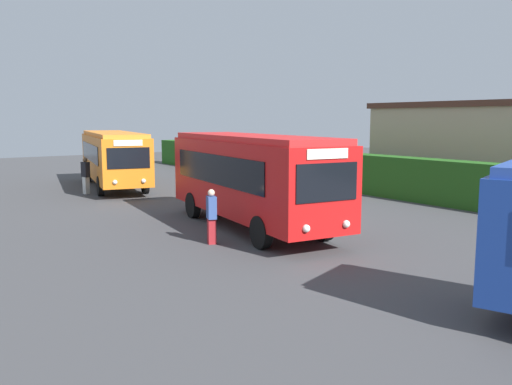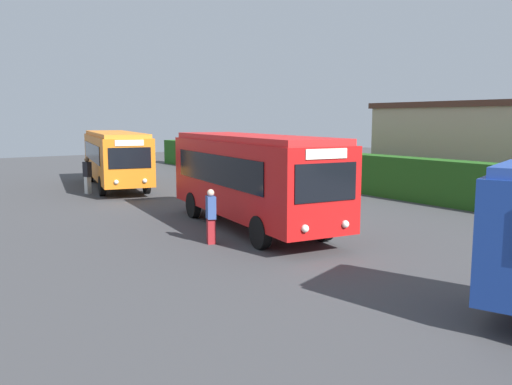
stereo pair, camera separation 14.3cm
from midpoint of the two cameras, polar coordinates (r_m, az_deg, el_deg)
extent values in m
plane|color=#424244|center=(19.92, 2.38, -3.24)|extent=(82.57, 82.57, 0.00)
cube|color=orange|center=(30.87, -14.74, 3.73)|extent=(10.56, 4.65, 2.35)
cube|color=orange|center=(30.81, -14.83, 6.10)|extent=(10.21, 4.40, 0.20)
cube|color=black|center=(31.33, -12.60, 4.38)|extent=(7.82, 1.82, 0.94)
cube|color=black|center=(31.01, -17.10, 4.18)|extent=(7.82, 1.82, 0.94)
cube|color=black|center=(25.76, -13.23, 3.62)|extent=(0.48, 1.95, 0.99)
cube|color=silver|center=(25.72, -13.28, 5.21)|extent=(0.34, 1.31, 0.28)
cylinder|color=black|center=(28.03, -11.53, 0.91)|extent=(1.04, 0.50, 1.00)
cylinder|color=black|center=(27.70, -16.06, 0.67)|extent=(1.04, 0.50, 1.00)
cylinder|color=black|center=(34.27, -13.54, 2.11)|extent=(1.04, 0.50, 1.00)
cylinder|color=black|center=(34.01, -17.25, 1.92)|extent=(1.04, 0.50, 1.00)
sphere|color=silver|center=(25.96, -11.69, 1.24)|extent=(0.22, 0.22, 0.22)
sphere|color=silver|center=(25.75, -14.61, 1.09)|extent=(0.22, 0.22, 0.22)
cube|color=red|center=(18.63, -0.29, 1.66)|extent=(9.37, 3.69, 2.54)
cube|color=red|center=(18.53, -0.29, 5.87)|extent=(9.07, 3.46, 0.20)
cube|color=black|center=(19.45, 2.57, 2.82)|extent=(7.05, 1.02, 1.02)
cube|color=black|center=(18.35, -4.17, 2.50)|extent=(7.05, 1.02, 1.02)
cube|color=black|center=(14.69, 7.81, 1.08)|extent=(0.32, 1.99, 1.07)
cube|color=silver|center=(14.62, 7.87, 4.14)|extent=(0.23, 1.34, 0.28)
cylinder|color=black|center=(17.00, 7.44, -3.52)|extent=(1.03, 0.42, 1.00)
cylinder|color=black|center=(15.85, 0.72, -4.29)|extent=(1.03, 0.42, 1.00)
cylinder|color=black|center=(21.81, -1.01, -0.91)|extent=(1.03, 0.42, 1.00)
cylinder|color=black|center=(20.93, -6.55, -1.34)|extent=(1.03, 0.42, 1.00)
sphere|color=silver|center=(15.26, 9.83, -3.36)|extent=(0.22, 0.22, 0.22)
sphere|color=silver|center=(14.51, 5.57, -3.87)|extent=(0.22, 0.22, 0.22)
cube|color=silver|center=(28.76, -17.47, 0.75)|extent=(0.34, 0.30, 0.88)
cube|color=black|center=(28.67, -17.54, 2.39)|extent=(0.50, 0.36, 0.77)
sphere|color=brown|center=(28.63, -17.58, 3.39)|extent=(0.24, 0.24, 0.24)
cube|color=black|center=(20.31, 5.09, -1.89)|extent=(0.33, 0.34, 0.80)
cube|color=maroon|center=(20.19, 5.11, 0.22)|extent=(0.41, 0.49, 0.70)
sphere|color=beige|center=(20.14, 5.13, 1.52)|extent=(0.22, 0.22, 0.22)
cube|color=maroon|center=(16.55, -4.59, -4.16)|extent=(0.32, 0.31, 0.80)
cube|color=#334C8C|center=(16.41, -4.62, -1.61)|extent=(0.46, 0.37, 0.70)
sphere|color=beige|center=(16.34, -4.64, -0.02)|extent=(0.22, 0.22, 0.22)
cube|color=#255C1C|center=(25.95, 17.85, 1.26)|extent=(53.29, 1.20, 2.02)
cube|color=tan|center=(29.57, 23.07, 4.10)|extent=(10.05, 5.22, 4.40)
cube|color=#4C2D23|center=(29.53, 23.32, 8.65)|extent=(10.45, 5.43, 0.30)
cone|color=orange|center=(26.07, 10.50, -0.03)|extent=(0.36, 0.36, 0.60)
camera|label=1|loc=(0.07, -89.78, 0.03)|focal=37.26mm
camera|label=2|loc=(0.07, 90.22, -0.03)|focal=37.26mm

